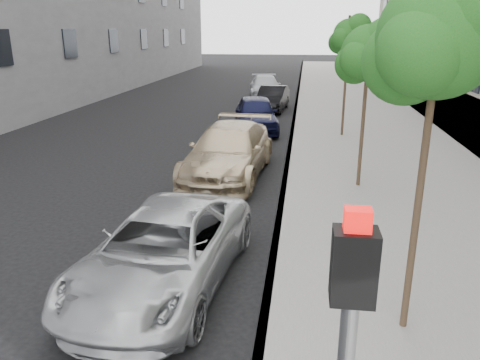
% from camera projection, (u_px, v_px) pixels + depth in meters
% --- Properties ---
extents(sidewalk, '(6.40, 72.00, 0.14)m').
position_uv_depth(sidewalk, '(349.00, 102.00, 27.89)').
color(sidewalk, gray).
rests_on(sidewalk, ground).
extents(curb, '(0.15, 72.00, 0.14)m').
position_uv_depth(curb, '(297.00, 101.00, 28.30)').
color(curb, '#9E9B93').
rests_on(curb, ground).
extents(tree_near, '(1.81, 1.61, 4.91)m').
position_uv_depth(tree_near, '(441.00, 37.00, 5.57)').
color(tree_near, '#38281C').
rests_on(tree_near, sidewalk).
extents(tree_mid, '(1.73, 1.53, 4.40)m').
position_uv_depth(tree_mid, '(370.00, 52.00, 11.84)').
color(tree_mid, '#38281C').
rests_on(tree_mid, sidewalk).
extents(tree_far, '(1.56, 1.36, 4.68)m').
position_uv_depth(tree_far, '(349.00, 35.00, 17.86)').
color(tree_far, '#38281C').
rests_on(tree_far, sidewalk).
extents(minivan, '(2.64, 4.93, 1.32)m').
position_uv_depth(minivan, '(164.00, 251.00, 7.94)').
color(minivan, silver).
rests_on(minivan, ground).
extents(suv, '(2.49, 5.38, 1.52)m').
position_uv_depth(suv, '(229.00, 151.00, 13.98)').
color(suv, beige).
rests_on(suv, ground).
extents(sedan_blue, '(2.46, 4.63, 1.50)m').
position_uv_depth(sedan_blue, '(256.00, 114.00, 20.25)').
color(sedan_blue, black).
rests_on(sedan_blue, ground).
extents(sedan_black, '(1.74, 4.06, 1.30)m').
position_uv_depth(sedan_black, '(272.00, 98.00, 25.39)').
color(sedan_black, black).
rests_on(sedan_black, ground).
extents(sedan_rear, '(2.54, 4.96, 1.38)m').
position_uv_depth(sedan_rear, '(265.00, 87.00, 30.15)').
color(sedan_rear, '#9A9DA2').
rests_on(sedan_rear, ground).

